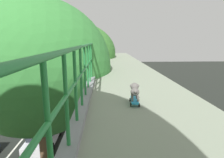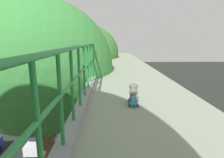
{
  "view_description": "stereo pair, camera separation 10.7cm",
  "coord_description": "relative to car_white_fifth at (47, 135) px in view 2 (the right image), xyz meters",
  "views": [
    {
      "loc": [
        0.15,
        -1.18,
        7.34
      ],
      "look_at": [
        0.33,
        3.18,
        6.4
      ],
      "focal_mm": 28.9,
      "sensor_mm": 36.0,
      "label": 1
    },
    {
      "loc": [
        0.25,
        -1.18,
        7.34
      ],
      "look_at": [
        0.33,
        3.18,
        6.4
      ],
      "focal_mm": 28.9,
      "sensor_mm": 36.0,
      "label": 2
    }
  ],
  "objects": [
    {
      "name": "car_white_fifth",
      "position": [
        0.0,
        0.0,
        0.0
      ],
      "size": [
        1.85,
        4.01,
        1.43
      ],
      "color": "white",
      "rests_on": "ground"
    },
    {
      "name": "city_bus",
      "position": [
        -3.76,
        10.55,
        1.16
      ],
      "size": [
        2.62,
        11.46,
        3.23
      ],
      "color": "#1D4C8E",
      "rests_on": "ground"
    },
    {
      "name": "roadside_tree_mid",
      "position": [
        1.76,
        -4.64,
        5.57
      ],
      "size": [
        5.73,
        5.73,
        8.95
      ],
      "color": "brown",
      "rests_on": "ground"
    },
    {
      "name": "roadside_tree_far",
      "position": [
        2.21,
        1.25,
        5.73
      ],
      "size": [
        5.94,
        5.94,
        8.61
      ],
      "color": "brown",
      "rests_on": "ground"
    },
    {
      "name": "toy_skateboard",
      "position": [
        4.95,
        -8.6,
        5.52
      ],
      "size": [
        0.21,
        0.46,
        0.09
      ],
      "color": "#2196CB",
      "rests_on": "overpass_deck"
    },
    {
      "name": "small_dog",
      "position": [
        4.96,
        -8.58,
        5.73
      ],
      "size": [
        0.19,
        0.36,
        0.31
      ],
      "color": "#655F5C",
      "rests_on": "toy_skateboard"
    }
  ]
}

